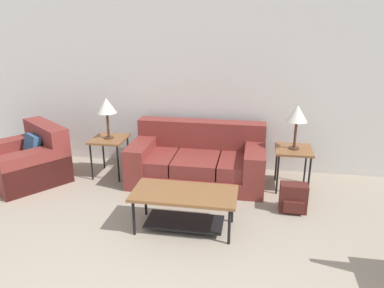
# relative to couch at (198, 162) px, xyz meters

# --- Properties ---
(wall_back) EXTENTS (9.07, 0.06, 2.60)m
(wall_back) POSITION_rel_couch_xyz_m (0.05, 0.61, 1.01)
(wall_back) COLOR silver
(wall_back) RESTS_ON ground_plane
(couch) EXTENTS (1.91, 1.00, 0.82)m
(couch) POSITION_rel_couch_xyz_m (0.00, 0.00, 0.00)
(couch) COLOR maroon
(couch) RESTS_ON ground_plane
(armchair) EXTENTS (1.38, 1.37, 0.80)m
(armchair) POSITION_rel_couch_xyz_m (-2.44, -0.41, -0.00)
(armchair) COLOR maroon
(armchair) RESTS_ON ground_plane
(coffee_table) EXTENTS (1.17, 0.57, 0.45)m
(coffee_table) POSITION_rel_couch_xyz_m (0.06, -1.33, 0.05)
(coffee_table) COLOR brown
(coffee_table) RESTS_ON ground_plane
(side_table_left) EXTENTS (0.49, 0.52, 0.59)m
(side_table_left) POSITION_rel_couch_xyz_m (-1.33, -0.04, 0.23)
(side_table_left) COLOR brown
(side_table_left) RESTS_ON ground_plane
(side_table_right) EXTENTS (0.49, 0.52, 0.59)m
(side_table_right) POSITION_rel_couch_xyz_m (1.33, -0.04, 0.23)
(side_table_right) COLOR brown
(side_table_right) RESTS_ON ground_plane
(table_lamp_left) EXTENTS (0.28, 0.28, 0.61)m
(table_lamp_left) POSITION_rel_couch_xyz_m (-1.33, -0.04, 0.78)
(table_lamp_left) COLOR #472D1E
(table_lamp_left) RESTS_ON side_table_left
(table_lamp_right) EXTENTS (0.28, 0.28, 0.61)m
(table_lamp_right) POSITION_rel_couch_xyz_m (1.33, -0.04, 0.78)
(table_lamp_right) COLOR #472D1E
(table_lamp_right) RESTS_ON side_table_right
(backpack) EXTENTS (0.33, 0.27, 0.36)m
(backpack) POSITION_rel_couch_xyz_m (1.30, -0.71, -0.11)
(backpack) COLOR #4C1E19
(backpack) RESTS_ON ground_plane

